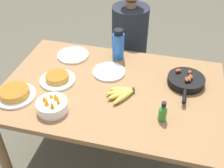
# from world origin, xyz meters

# --- Properties ---
(ground_plane) EXTENTS (14.00, 14.00, 0.00)m
(ground_plane) POSITION_xyz_m (0.00, 0.00, 0.00)
(ground_plane) COLOR #565142
(dining_table) EXTENTS (1.45, 0.96, 0.71)m
(dining_table) POSITION_xyz_m (0.00, 0.00, 0.61)
(dining_table) COLOR olive
(dining_table) RESTS_ON ground_plane
(banana_bunch) EXTENTS (0.19, 0.19, 0.04)m
(banana_bunch) POSITION_xyz_m (0.08, -0.06, 0.72)
(banana_bunch) COLOR gold
(banana_bunch) RESTS_ON dining_table
(skillet) EXTENTS (0.25, 0.37, 0.08)m
(skillet) POSITION_xyz_m (0.47, 0.16, 0.73)
(skillet) COLOR black
(skillet) RESTS_ON dining_table
(frittata_plate_center) EXTENTS (0.24, 0.24, 0.05)m
(frittata_plate_center) POSITION_xyz_m (-0.38, -0.02, 0.73)
(frittata_plate_center) COLOR white
(frittata_plate_center) RESTS_ON dining_table
(frittata_plate_side) EXTENTS (0.25, 0.25, 0.06)m
(frittata_plate_side) POSITION_xyz_m (-0.57, -0.24, 0.73)
(frittata_plate_side) COLOR white
(frittata_plate_side) RESTS_ON dining_table
(empty_plate_near_front) EXTENTS (0.23, 0.23, 0.02)m
(empty_plate_near_front) POSITION_xyz_m (-0.06, 0.16, 0.71)
(empty_plate_near_front) COLOR white
(empty_plate_near_front) RESTS_ON dining_table
(empty_plate_far_left) EXTENTS (0.24, 0.24, 0.02)m
(empty_plate_far_left) POSITION_xyz_m (-0.39, 0.30, 0.71)
(empty_plate_far_left) COLOR white
(empty_plate_far_left) RESTS_ON dining_table
(fruit_bowl_mango) EXTENTS (0.19, 0.19, 0.12)m
(fruit_bowl_mango) POSITION_xyz_m (-0.29, -0.30, 0.74)
(fruit_bowl_mango) COLOR white
(fruit_bowl_mango) RESTS_ON dining_table
(water_bottle) EXTENTS (0.09, 0.09, 0.24)m
(water_bottle) POSITION_xyz_m (-0.04, 0.36, 0.82)
(water_bottle) COLOR blue
(water_bottle) RESTS_ON dining_table
(hot_sauce_bottle) EXTENTS (0.05, 0.05, 0.13)m
(hot_sauce_bottle) POSITION_xyz_m (0.35, -0.21, 0.76)
(hot_sauce_bottle) COLOR #337F2D
(hot_sauce_bottle) RESTS_ON dining_table
(person_figure) EXTENTS (0.34, 0.34, 1.20)m
(person_figure) POSITION_xyz_m (-0.03, 0.73, 0.50)
(person_figure) COLOR black
(person_figure) RESTS_ON ground_plane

